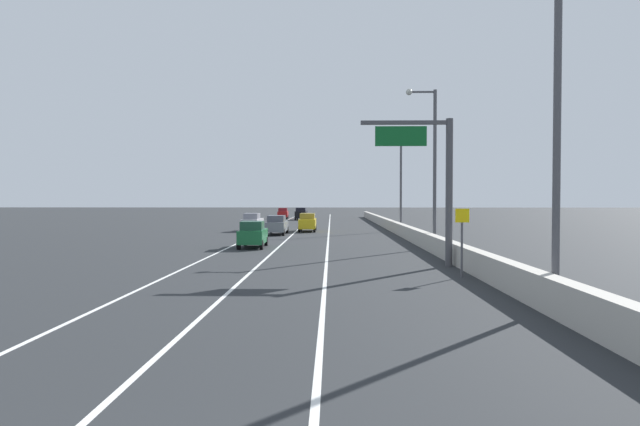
{
  "coord_description": "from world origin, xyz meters",
  "views": [
    {
      "loc": [
        1.76,
        -4.02,
        3.4
      ],
      "look_at": [
        0.53,
        54.51,
        1.92
      ],
      "focal_mm": 30.17,
      "sensor_mm": 36.0,
      "label": 1
    }
  ],
  "objects_px": {
    "car_red_5": "(283,213)",
    "lamp_post_right_third": "(399,173)",
    "speed_advisory_sign": "(462,237)",
    "car_green_1": "(253,234)",
    "lamp_post_right_near": "(550,107)",
    "car_yellow_4": "(308,222)",
    "lamp_post_right_second": "(431,158)",
    "car_gray_2": "(277,225)",
    "car_silver_3": "(253,222)",
    "car_black_0": "(301,214)",
    "overhead_sign_gantry": "(435,173)"
  },
  "relations": [
    {
      "from": "car_silver_3",
      "to": "car_yellow_4",
      "type": "distance_m",
      "value": 6.04
    },
    {
      "from": "lamp_post_right_near",
      "to": "car_gray_2",
      "type": "relative_size",
      "value": 2.32
    },
    {
      "from": "speed_advisory_sign",
      "to": "lamp_post_right_third",
      "type": "relative_size",
      "value": 0.27
    },
    {
      "from": "speed_advisory_sign",
      "to": "car_green_1",
      "type": "distance_m",
      "value": 18.13
    },
    {
      "from": "lamp_post_right_near",
      "to": "car_green_1",
      "type": "distance_m",
      "value": 24.64
    },
    {
      "from": "car_silver_3",
      "to": "car_black_0",
      "type": "bearing_deg",
      "value": 83.68
    },
    {
      "from": "lamp_post_right_second",
      "to": "car_gray_2",
      "type": "bearing_deg",
      "value": 130.29
    },
    {
      "from": "lamp_post_right_near",
      "to": "car_green_1",
      "type": "bearing_deg",
      "value": 120.95
    },
    {
      "from": "lamp_post_right_near",
      "to": "car_silver_3",
      "type": "bearing_deg",
      "value": 110.65
    },
    {
      "from": "car_black_0",
      "to": "car_yellow_4",
      "type": "xyz_separation_m",
      "value": [
        2.49,
        -32.35,
        -0.05
      ]
    },
    {
      "from": "car_yellow_4",
      "to": "car_red_5",
      "type": "xyz_separation_m",
      "value": [
        -5.98,
        37.27,
        -0.01
      ]
    },
    {
      "from": "speed_advisory_sign",
      "to": "car_green_1",
      "type": "height_order",
      "value": "speed_advisory_sign"
    },
    {
      "from": "car_green_1",
      "to": "car_yellow_4",
      "type": "xyz_separation_m",
      "value": [
        3.01,
        19.3,
        0.04
      ]
    },
    {
      "from": "lamp_post_right_second",
      "to": "lamp_post_right_third",
      "type": "distance_m",
      "value": 20.41
    },
    {
      "from": "overhead_sign_gantry",
      "to": "lamp_post_right_near",
      "type": "distance_m",
      "value": 10.6
    },
    {
      "from": "lamp_post_right_second",
      "to": "car_green_1",
      "type": "height_order",
      "value": "lamp_post_right_second"
    },
    {
      "from": "speed_advisory_sign",
      "to": "car_red_5",
      "type": "height_order",
      "value": "speed_advisory_sign"
    },
    {
      "from": "car_red_5",
      "to": "lamp_post_right_third",
      "type": "bearing_deg",
      "value": -66.61
    },
    {
      "from": "car_black_0",
      "to": "car_red_5",
      "type": "bearing_deg",
      "value": 125.37
    },
    {
      "from": "lamp_post_right_near",
      "to": "car_yellow_4",
      "type": "distance_m",
      "value": 41.35
    },
    {
      "from": "lamp_post_right_near",
      "to": "car_green_1",
      "type": "xyz_separation_m",
      "value": [
        -12.37,
        20.63,
        -5.36
      ]
    },
    {
      "from": "lamp_post_right_third",
      "to": "car_red_5",
      "type": "xyz_separation_m",
      "value": [
        -15.74,
        36.39,
        -5.33
      ]
    },
    {
      "from": "car_yellow_4",
      "to": "car_red_5",
      "type": "relative_size",
      "value": 1.02
    },
    {
      "from": "lamp_post_right_third",
      "to": "car_black_0",
      "type": "bearing_deg",
      "value": 111.26
    },
    {
      "from": "car_gray_2",
      "to": "car_red_5",
      "type": "xyz_separation_m",
      "value": [
        -3.23,
        42.38,
        0.03
      ]
    },
    {
      "from": "car_black_0",
      "to": "lamp_post_right_near",
      "type": "bearing_deg",
      "value": -80.68
    },
    {
      "from": "car_green_1",
      "to": "car_silver_3",
      "type": "relative_size",
      "value": 0.88
    },
    {
      "from": "lamp_post_right_third",
      "to": "car_green_1",
      "type": "relative_size",
      "value": 2.69
    },
    {
      "from": "lamp_post_right_near",
      "to": "car_red_5",
      "type": "distance_m",
      "value": 78.88
    },
    {
      "from": "lamp_post_right_near",
      "to": "car_silver_3",
      "type": "distance_m",
      "value": 43.86
    },
    {
      "from": "car_gray_2",
      "to": "car_silver_3",
      "type": "relative_size",
      "value": 1.02
    },
    {
      "from": "car_green_1",
      "to": "car_red_5",
      "type": "bearing_deg",
      "value": 93.01
    },
    {
      "from": "speed_advisory_sign",
      "to": "car_gray_2",
      "type": "bearing_deg",
      "value": 111.12
    },
    {
      "from": "lamp_post_right_second",
      "to": "overhead_sign_gantry",
      "type": "bearing_deg",
      "value": -99.55
    },
    {
      "from": "lamp_post_right_second",
      "to": "car_black_0",
      "type": "xyz_separation_m",
      "value": [
        -11.95,
        51.88,
        -5.27
      ]
    },
    {
      "from": "lamp_post_right_second",
      "to": "lamp_post_right_third",
      "type": "bearing_deg",
      "value": 89.18
    },
    {
      "from": "car_gray_2",
      "to": "car_green_1",
      "type": "bearing_deg",
      "value": -91.03
    },
    {
      "from": "car_black_0",
      "to": "car_green_1",
      "type": "xyz_separation_m",
      "value": [
        -0.51,
        -51.65,
        -0.09
      ]
    },
    {
      "from": "lamp_post_right_near",
      "to": "car_gray_2",
      "type": "xyz_separation_m",
      "value": [
        -12.12,
        34.81,
        -5.36
      ]
    },
    {
      "from": "lamp_post_right_near",
      "to": "car_yellow_4",
      "type": "bearing_deg",
      "value": 103.2
    },
    {
      "from": "overhead_sign_gantry",
      "to": "car_red_5",
      "type": "bearing_deg",
      "value": 101.63
    },
    {
      "from": "lamp_post_right_second",
      "to": "car_red_5",
      "type": "height_order",
      "value": "lamp_post_right_second"
    },
    {
      "from": "lamp_post_right_second",
      "to": "car_yellow_4",
      "type": "xyz_separation_m",
      "value": [
        -9.46,
        19.52,
        -5.32
      ]
    },
    {
      "from": "car_black_0",
      "to": "car_silver_3",
      "type": "xyz_separation_m",
      "value": [
        -3.49,
        -31.54,
        -0.07
      ]
    },
    {
      "from": "lamp_post_right_third",
      "to": "car_green_1",
      "type": "bearing_deg",
      "value": -122.31
    },
    {
      "from": "car_black_0",
      "to": "car_silver_3",
      "type": "height_order",
      "value": "car_black_0"
    },
    {
      "from": "overhead_sign_gantry",
      "to": "car_silver_3",
      "type": "xyz_separation_m",
      "value": [
        -13.76,
        30.38,
        -3.77
      ]
    },
    {
      "from": "car_green_1",
      "to": "lamp_post_right_near",
      "type": "bearing_deg",
      "value": -59.05
    },
    {
      "from": "lamp_post_right_second",
      "to": "car_red_5",
      "type": "bearing_deg",
      "value": 105.21
    },
    {
      "from": "car_black_0",
      "to": "car_red_5",
      "type": "relative_size",
      "value": 1.0
    }
  ]
}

